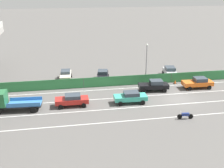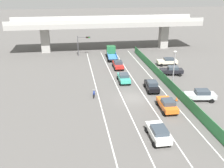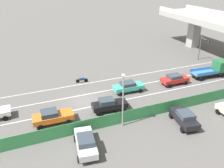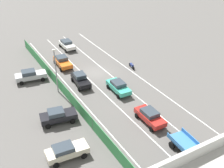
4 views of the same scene
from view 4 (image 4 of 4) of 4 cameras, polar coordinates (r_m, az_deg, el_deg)
ground_plane at (r=45.93m, az=-3.42°, el=2.25°), size 300.00×300.00×0.00m
lane_line_left_edge at (r=44.19m, az=6.09°, el=0.96°), size 0.14×47.15×0.01m
lane_line_mid_left at (r=42.42m, az=2.15°, el=-0.19°), size 0.14×47.15×0.01m
lane_line_mid_right at (r=40.88m, az=-2.11°, el=-1.43°), size 0.14×47.15×0.01m
lane_line_right_edge at (r=39.61m, az=-6.68°, el=-2.74°), size 0.14×47.15×0.01m
green_fence at (r=38.77m, az=-8.62°, el=-2.28°), size 0.10×43.25×1.60m
car_sedan_red at (r=34.62m, az=7.54°, el=-6.31°), size 2.01×4.40×1.61m
car_sedan_white at (r=55.18m, az=-8.95°, el=7.80°), size 2.05×4.41×1.58m
car_taxi_teal at (r=40.25m, az=1.28°, el=-0.48°), size 2.10×4.53×1.60m
car_taxi_orange at (r=48.24m, az=-9.81°, el=4.46°), size 2.19×4.70×1.68m
car_sedan_black at (r=42.29m, az=-6.28°, el=0.97°), size 2.22×4.61×1.71m
flatbed_truck_blue at (r=29.89m, az=17.42°, el=-13.39°), size 2.60×6.29×2.63m
motorcycle at (r=47.25m, az=3.94°, el=3.68°), size 0.60×1.94×0.93m
parked_wagon_silver at (r=44.82m, az=-15.91°, el=1.71°), size 4.78×2.55×1.72m
parked_sedan_dark at (r=34.94m, az=-10.69°, el=-6.18°), size 4.54×2.59×1.71m
parked_sedan_cream at (r=30.06m, az=-9.06°, el=-12.99°), size 4.39×2.19×1.59m
street_lamp at (r=39.57m, az=-11.17°, el=3.46°), size 0.60×0.36×6.50m
traffic_cone at (r=45.51m, az=-11.46°, el=1.81°), size 0.47×0.47×0.63m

